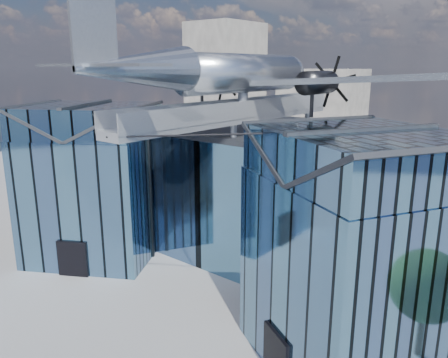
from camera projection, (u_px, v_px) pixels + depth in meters
The scene contains 5 objects.
ground_plane at pixel (205, 289), 29.23m from camera, with size 120.00×120.00×0.00m, color gray.
museum at pixel (257, 191), 32.20m from camera, with size 32.88×24.50×17.60m.
bg_towers at pixel (442, 98), 63.64m from camera, with size 77.00×24.50×26.00m.
tree_plaza_w at pixel (39, 201), 37.83m from camera, with size 3.54×3.54×4.56m.
tree_side_w at pixel (69, 184), 42.05m from camera, with size 4.03×4.03×5.10m.
Camera 1 is at (17.75, -19.66, 14.44)m, focal length 35.00 mm.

